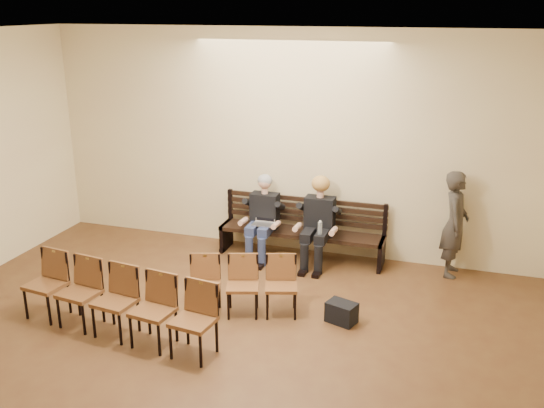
{
  "coord_description": "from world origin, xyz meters",
  "views": [
    {
      "loc": [
        2.57,
        -3.88,
        3.8
      ],
      "look_at": [
        0.02,
        4.05,
        1.05
      ],
      "focal_mm": 40.0,
      "sensor_mm": 36.0,
      "label": 1
    }
  ],
  "objects": [
    {
      "name": "chair_row_back",
      "position": [
        -1.2,
        1.71,
        0.43
      ],
      "size": [
        2.67,
        0.79,
        0.86
      ],
      "primitive_type": "cube",
      "rotation": [
        0.0,
        0.0,
        -0.12
      ],
      "color": "brown",
      "rests_on": "ground"
    },
    {
      "name": "room_walls",
      "position": [
        0.0,
        0.79,
        2.54
      ],
      "size": [
        8.02,
        10.01,
        3.51
      ],
      "color": "beige",
      "rests_on": "ground"
    },
    {
      "name": "seated_man",
      "position": [
        -0.29,
        4.53,
        0.64
      ],
      "size": [
        0.53,
        0.74,
        1.28
      ],
      "primitive_type": null,
      "color": "black",
      "rests_on": "ground"
    },
    {
      "name": "seated_woman",
      "position": [
        0.6,
        4.53,
        0.65
      ],
      "size": [
        0.55,
        0.77,
        1.29
      ],
      "primitive_type": null,
      "color": "black",
      "rests_on": "ground"
    },
    {
      "name": "chair_row_front",
      "position": [
        0.07,
        2.66,
        0.39
      ],
      "size": [
        1.45,
        0.82,
        0.77
      ],
      "primitive_type": "cube",
      "rotation": [
        0.0,
        0.0,
        0.31
      ],
      "color": "brown",
      "rests_on": "ground"
    },
    {
      "name": "bag",
      "position": [
        1.32,
        2.84,
        0.13
      ],
      "size": [
        0.42,
        0.35,
        0.27
      ],
      "primitive_type": "cube",
      "rotation": [
        0.0,
        0.0,
        -0.33
      ],
      "color": "black",
      "rests_on": "ground"
    },
    {
      "name": "bench",
      "position": [
        0.3,
        4.65,
        0.23
      ],
      "size": [
        2.6,
        0.9,
        0.45
      ],
      "primitive_type": "cube",
      "color": "black",
      "rests_on": "ground"
    },
    {
      "name": "passerby",
      "position": [
        2.57,
        4.75,
        0.91
      ],
      "size": [
        0.45,
        0.67,
        1.81
      ],
      "primitive_type": "imported",
      "rotation": [
        0.0,
        0.0,
        1.55
      ],
      "color": "#342F2A",
      "rests_on": "ground"
    },
    {
      "name": "water_bottle",
      "position": [
        0.69,
        4.24,
        0.56
      ],
      "size": [
        0.08,
        0.08,
        0.22
      ],
      "primitive_type": "cylinder",
      "rotation": [
        0.0,
        0.0,
        -0.22
      ],
      "color": "silver",
      "rests_on": "bench"
    },
    {
      "name": "laptop",
      "position": [
        -0.24,
        4.39,
        0.57
      ],
      "size": [
        0.36,
        0.31,
        0.23
      ],
      "primitive_type": "cube",
      "rotation": [
        0.0,
        0.0,
        0.22
      ],
      "color": "#BABABF",
      "rests_on": "bench"
    }
  ]
}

